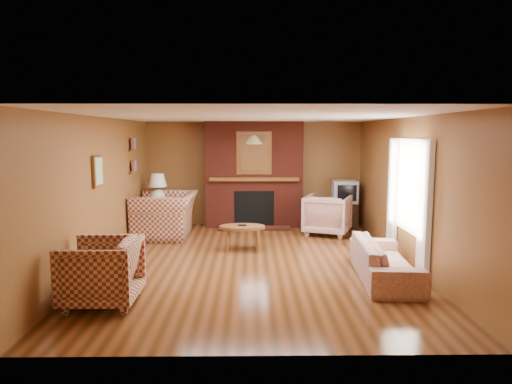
{
  "coord_description": "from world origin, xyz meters",
  "views": [
    {
      "loc": [
        -0.08,
        -7.42,
        2.14
      ],
      "look_at": [
        0.02,
        0.6,
        1.1
      ],
      "focal_mm": 32.0,
      "sensor_mm": 36.0,
      "label": 1
    }
  ],
  "objects_px": {
    "plaid_loveseat": "(166,215)",
    "floral_sofa": "(385,260)",
    "plaid_armchair": "(101,272)",
    "coffee_table": "(242,229)",
    "side_table": "(159,217)",
    "tv_stand": "(344,215)",
    "floral_armchair": "(327,215)",
    "crt_tv": "(344,192)",
    "fireplace": "(254,175)",
    "table_lamp": "(158,187)"
  },
  "relations": [
    {
      "from": "floral_armchair",
      "to": "side_table",
      "type": "xyz_separation_m",
      "value": [
        -3.65,
        0.36,
        -0.11
      ]
    },
    {
      "from": "floral_armchair",
      "to": "coffee_table",
      "type": "distance_m",
      "value": 2.22
    },
    {
      "from": "side_table",
      "to": "table_lamp",
      "type": "relative_size",
      "value": 0.94
    },
    {
      "from": "floral_sofa",
      "to": "crt_tv",
      "type": "bearing_deg",
      "value": 1.82
    },
    {
      "from": "fireplace",
      "to": "coffee_table",
      "type": "xyz_separation_m",
      "value": [
        -0.23,
        -2.21,
        -0.78
      ]
    },
    {
      "from": "plaid_armchair",
      "to": "table_lamp",
      "type": "distance_m",
      "value": 4.36
    },
    {
      "from": "floral_armchair",
      "to": "plaid_armchair",
      "type": "bearing_deg",
      "value": 70.32
    },
    {
      "from": "side_table",
      "to": "floral_sofa",
      "type": "bearing_deg",
      "value": -39.91
    },
    {
      "from": "plaid_armchair",
      "to": "side_table",
      "type": "distance_m",
      "value": 4.33
    },
    {
      "from": "fireplace",
      "to": "crt_tv",
      "type": "xyz_separation_m",
      "value": [
        2.05,
        -0.19,
        -0.36
      ]
    },
    {
      "from": "floral_armchair",
      "to": "crt_tv",
      "type": "xyz_separation_m",
      "value": [
        0.5,
        0.71,
        0.41
      ]
    },
    {
      "from": "table_lamp",
      "to": "crt_tv",
      "type": "relative_size",
      "value": 1.15
    },
    {
      "from": "plaid_armchair",
      "to": "crt_tv",
      "type": "relative_size",
      "value": 1.61
    },
    {
      "from": "table_lamp",
      "to": "tv_stand",
      "type": "distance_m",
      "value": 4.22
    },
    {
      "from": "coffee_table",
      "to": "table_lamp",
      "type": "relative_size",
      "value": 1.28
    },
    {
      "from": "floral_sofa",
      "to": "side_table",
      "type": "height_order",
      "value": "side_table"
    },
    {
      "from": "tv_stand",
      "to": "crt_tv",
      "type": "distance_m",
      "value": 0.54
    },
    {
      "from": "coffee_table",
      "to": "table_lamp",
      "type": "xyz_separation_m",
      "value": [
        -1.87,
        1.67,
        0.58
      ]
    },
    {
      "from": "tv_stand",
      "to": "floral_sofa",
      "type": "bearing_deg",
      "value": -96.07
    },
    {
      "from": "floral_sofa",
      "to": "crt_tv",
      "type": "xyz_separation_m",
      "value": [
        0.15,
        3.69,
        0.55
      ]
    },
    {
      "from": "fireplace",
      "to": "floral_sofa",
      "type": "bearing_deg",
      "value": -63.91
    },
    {
      "from": "side_table",
      "to": "tv_stand",
      "type": "relative_size",
      "value": 1.06
    },
    {
      "from": "crt_tv",
      "to": "side_table",
      "type": "bearing_deg",
      "value": -175.26
    },
    {
      "from": "table_lamp",
      "to": "floral_sofa",
      "type": "bearing_deg",
      "value": -39.91
    },
    {
      "from": "plaid_loveseat",
      "to": "fireplace",
      "type": "bearing_deg",
      "value": 119.4
    },
    {
      "from": "plaid_loveseat",
      "to": "coffee_table",
      "type": "distance_m",
      "value": 2.0
    },
    {
      "from": "fireplace",
      "to": "floral_sofa",
      "type": "distance_m",
      "value": 4.41
    },
    {
      "from": "side_table",
      "to": "tv_stand",
      "type": "height_order",
      "value": "side_table"
    },
    {
      "from": "floral_armchair",
      "to": "tv_stand",
      "type": "bearing_deg",
      "value": -103.2
    },
    {
      "from": "plaid_loveseat",
      "to": "floral_sofa",
      "type": "xyz_separation_m",
      "value": [
        3.75,
        -2.85,
        -0.17
      ]
    },
    {
      "from": "floral_armchair",
      "to": "table_lamp",
      "type": "distance_m",
      "value": 3.71
    },
    {
      "from": "floral_armchair",
      "to": "coffee_table",
      "type": "height_order",
      "value": "floral_armchair"
    },
    {
      "from": "fireplace",
      "to": "plaid_loveseat",
      "type": "height_order",
      "value": "fireplace"
    },
    {
      "from": "side_table",
      "to": "table_lamp",
      "type": "bearing_deg",
      "value": -45.0
    },
    {
      "from": "floral_armchair",
      "to": "side_table",
      "type": "relative_size",
      "value": 1.51
    },
    {
      "from": "coffee_table",
      "to": "crt_tv",
      "type": "height_order",
      "value": "crt_tv"
    },
    {
      "from": "table_lamp",
      "to": "tv_stand",
      "type": "height_order",
      "value": "table_lamp"
    },
    {
      "from": "plaid_armchair",
      "to": "crt_tv",
      "type": "height_order",
      "value": "crt_tv"
    },
    {
      "from": "plaid_armchair",
      "to": "coffee_table",
      "type": "bearing_deg",
      "value": 146.7
    },
    {
      "from": "coffee_table",
      "to": "crt_tv",
      "type": "bearing_deg",
      "value": 41.49
    },
    {
      "from": "floral_sofa",
      "to": "side_table",
      "type": "relative_size",
      "value": 3.13
    },
    {
      "from": "crt_tv",
      "to": "table_lamp",
      "type": "bearing_deg",
      "value": -175.26
    },
    {
      "from": "coffee_table",
      "to": "side_table",
      "type": "distance_m",
      "value": 2.51
    },
    {
      "from": "plaid_loveseat",
      "to": "table_lamp",
      "type": "height_order",
      "value": "table_lamp"
    },
    {
      "from": "side_table",
      "to": "tv_stand",
      "type": "xyz_separation_m",
      "value": [
        4.15,
        0.35,
        -0.02
      ]
    },
    {
      "from": "plaid_loveseat",
      "to": "floral_armchair",
      "type": "height_order",
      "value": "plaid_loveseat"
    },
    {
      "from": "plaid_loveseat",
      "to": "tv_stand",
      "type": "relative_size",
      "value": 2.42
    },
    {
      "from": "coffee_table",
      "to": "side_table",
      "type": "height_order",
      "value": "side_table"
    },
    {
      "from": "plaid_armchair",
      "to": "crt_tv",
      "type": "bearing_deg",
      "value": 139.06
    },
    {
      "from": "plaid_loveseat",
      "to": "tv_stand",
      "type": "bearing_deg",
      "value": 102.53
    }
  ]
}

